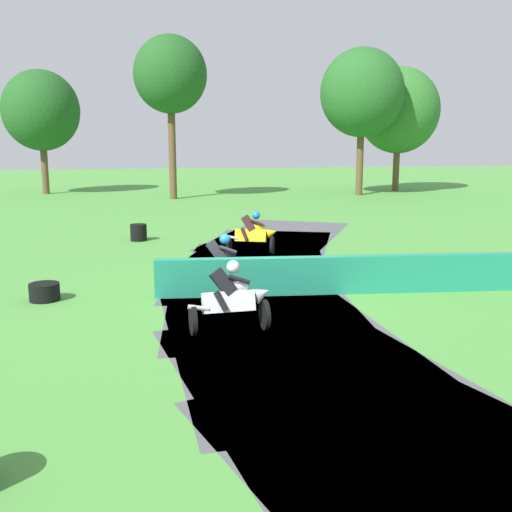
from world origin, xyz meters
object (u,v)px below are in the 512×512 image
motorcycle_lead_yellow (253,234)px  tire_stack_near (139,232)px  tire_stack_mid_a (44,292)px  motorcycle_chase_black (223,264)px  motorcycle_trailing_white (232,298)px

motorcycle_lead_yellow → tire_stack_near: 4.84m
tire_stack_near → tire_stack_mid_a: 8.19m
motorcycle_lead_yellow → tire_stack_near: size_ratio=2.88×
motorcycle_chase_black → tire_stack_near: bearing=106.9°
motorcycle_lead_yellow → motorcycle_chase_black: bearing=-107.2°
motorcycle_trailing_white → motorcycle_chase_black: bearing=87.8°
motorcycle_trailing_white → tire_stack_mid_a: (-4.01, 2.80, -0.44)m
motorcycle_chase_black → motorcycle_trailing_white: motorcycle_chase_black is taller
tire_stack_mid_a → motorcycle_chase_black: bearing=4.9°
motorcycle_lead_yellow → motorcycle_trailing_white: 7.88m
motorcycle_lead_yellow → motorcycle_chase_black: motorcycle_chase_black is taller
motorcycle_trailing_white → motorcycle_lead_yellow: bearing=78.7°
motorcycle_lead_yellow → tire_stack_mid_a: size_ratio=2.53×
motorcycle_lead_yellow → motorcycle_chase_black: (-1.42, -4.58, 0.01)m
motorcycle_chase_black → motorcycle_trailing_white: (-0.12, -3.15, -0.02)m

